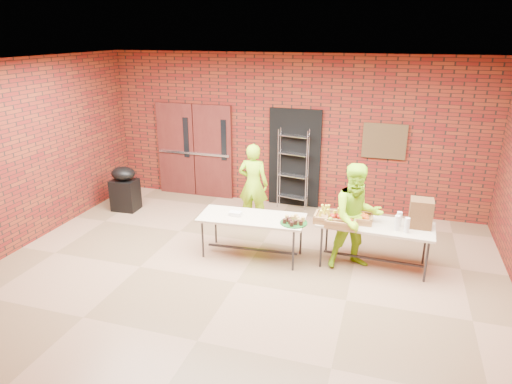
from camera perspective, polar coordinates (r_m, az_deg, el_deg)
room at (r=6.39m, az=-2.69°, el=1.18°), size 8.08×7.08×3.28m
double_doors at (r=10.41m, az=-7.67°, el=5.17°), size 1.78×0.12×2.10m
dark_doorway at (r=9.72m, az=4.83°, el=4.21°), size 1.10×0.06×2.10m
bronze_plaque at (r=9.38m, az=15.76°, el=6.14°), size 0.85×0.04×0.70m
wire_rack at (r=9.64m, az=4.64°, el=2.87°), size 0.66×0.33×1.71m
table_left at (r=7.55m, az=-0.51°, el=-3.51°), size 1.78×0.83×0.71m
table_right at (r=7.47m, az=14.67°, el=-4.30°), size 1.82×0.82×0.73m
basket_bananas at (r=7.37m, az=9.32°, el=-3.15°), size 0.50×0.39×0.16m
basket_oranges at (r=7.45m, az=12.64°, el=-3.17°), size 0.45×0.35×0.14m
basket_apples at (r=7.26m, az=10.56°, el=-3.60°), size 0.47×0.37×0.15m
muffin_tray at (r=7.27m, az=4.75°, el=-3.57°), size 0.44×0.44×0.11m
napkin_box at (r=7.56m, az=-2.60°, el=-2.72°), size 0.20×0.13×0.07m
coffee_dispenser at (r=7.47m, az=19.92°, el=-2.50°), size 0.34×0.30×0.45m
cup_stack_front at (r=7.26m, az=17.22°, el=-3.71°), size 0.08×0.08×0.24m
cup_stack_mid at (r=7.22m, az=18.34°, el=-3.97°), size 0.08×0.08×0.24m
cup_stack_back at (r=7.40m, az=17.46°, el=-3.28°), size 0.08×0.08×0.24m
covered_grill at (r=9.97m, az=-16.09°, el=0.42°), size 0.54×0.45×0.94m
volunteer_woman at (r=8.82m, az=-0.35°, el=0.98°), size 0.59×0.40×1.60m
volunteer_man at (r=7.31m, az=12.45°, el=-3.06°), size 1.03×0.94×1.72m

